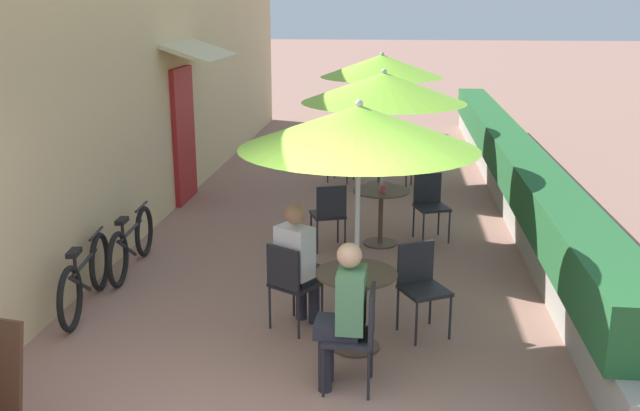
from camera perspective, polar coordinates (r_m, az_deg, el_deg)
The scene contains 21 objects.
cafe_facade_wall at distance 11.93m, azimuth -10.96°, elevation 11.01°, with size 0.98×15.02×4.20m.
planter_hedge at distance 11.83m, azimuth 14.91°, elevation 3.10°, with size 0.60×14.02×1.01m.
patio_table_near at distance 6.45m, azimuth 2.92°, elevation -7.16°, with size 0.73×0.73×0.74m.
patio_umbrella_near at distance 6.02m, azimuth 3.12°, elevation 6.28°, with size 2.05×2.05×2.27m.
cafe_chair_near_left at distance 5.81m, azimuth 3.05°, elevation -9.92°, with size 0.41×0.41×0.87m.
seated_patron_near_left at distance 5.74m, azimuth 1.95°, elevation -8.33°, with size 0.41×0.35×1.25m.
cafe_chair_near_right at distance 6.82m, azimuth 8.06°, elevation -6.01°, with size 0.54×0.54×0.87m.
cafe_chair_near_back at distance 6.80m, azimuth -2.37°, elevation -5.95°, with size 0.55×0.55×0.87m.
seated_patron_near_back at distance 6.82m, azimuth -1.77°, elevation -4.35°, with size 0.48×0.51×1.25m.
coffee_cup_near at distance 6.27m, azimuth 2.28°, elevation -5.28°, with size 0.07×0.07×0.09m.
patio_table_mid at distance 9.24m, azimuth 4.89°, elevation -0.03°, with size 0.73×0.73×0.74m.
patio_umbrella_mid at distance 8.95m, azimuth 5.12°, elevation 9.37°, with size 2.05×2.05×2.27m.
cafe_chair_mid_left at distance 9.55m, azimuth 8.79°, elevation 0.34°, with size 0.51×0.51×0.87m.
cafe_chair_mid_right at distance 8.98m, azimuth 0.75°, elevation -0.46°, with size 0.51×0.51×0.87m.
coffee_cup_mid at distance 9.04m, azimuth 5.07°, elevation 1.32°, with size 0.07×0.07×0.09m.
patio_table_far at distance 12.33m, azimuth 4.79°, elevation 4.00°, with size 0.73×0.73×0.74m.
patio_umbrella_far at distance 12.12m, azimuth 4.96°, elevation 11.06°, with size 2.05×2.05×2.27m.
cafe_chair_far_left at distance 12.48m, azimuth 1.57°, elevation 4.18°, with size 0.49×0.49×0.87m.
cafe_chair_far_right at distance 12.23m, azimuth 8.08°, elevation 3.79°, with size 0.49×0.49×0.87m.
bicycle_leaning at distance 7.71m, azimuth -18.24°, elevation -5.51°, with size 0.27×1.65×0.73m.
bicycle_second at distance 8.65m, azimuth -14.85°, elevation -2.95°, with size 0.16×1.64×0.72m.
Camera 1 is at (0.91, -4.01, 3.04)m, focal length 40.00 mm.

